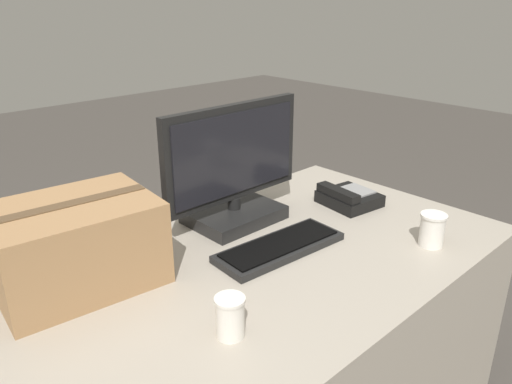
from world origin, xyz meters
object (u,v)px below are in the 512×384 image
Objects in this scene: monitor at (234,176)px; desk_phone at (348,198)px; paper_cup_left at (230,317)px; paper_cup_right at (432,230)px; cardboard_box at (76,244)px; keyboard at (281,247)px.

monitor is 2.56× the size of desk_phone.
monitor reaches higher than paper_cup_left.
monitor is 5.23× the size of paper_cup_right.
cardboard_box is (-0.15, 0.45, 0.06)m from paper_cup_left.
paper_cup_left is at bearing 172.77° from paper_cup_right.
paper_cup_right reaches higher than paper_cup_left.
keyboard is 4.22× the size of paper_cup_left.
paper_cup_right is 1.05m from cardboard_box.
paper_cup_left is 0.75m from paper_cup_right.
paper_cup_right reaches higher than keyboard.
monitor is at bearing 1.05° from cardboard_box.
cardboard_box is at bearing 107.95° from paper_cup_left.
monitor reaches higher than cardboard_box.
paper_cup_left reaches higher than desk_phone.
cardboard_box is at bearing 148.40° from paper_cup_right.
cardboard_box is (-0.57, -0.01, -0.05)m from monitor.
paper_cup_left is (-0.82, -0.28, 0.02)m from desk_phone.
paper_cup_left is at bearing -153.20° from desk_phone.
keyboard is at bearing -161.97° from desk_phone.
keyboard is 0.97× the size of cardboard_box.
desk_phone is at bearing -24.94° from monitor.
paper_cup_right is at bearing -93.24° from desk_phone.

